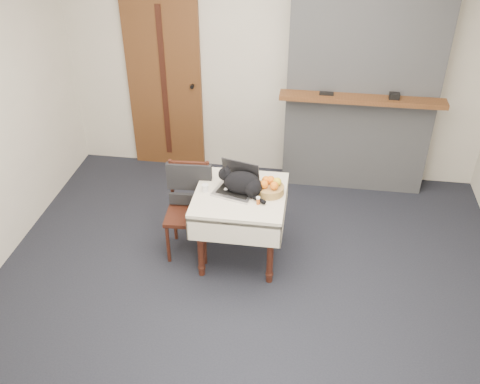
% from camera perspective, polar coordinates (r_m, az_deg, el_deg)
% --- Properties ---
extents(ground, '(4.50, 4.50, 0.00)m').
position_cam_1_polar(ground, '(4.70, 0.90, -10.01)').
color(ground, black).
rests_on(ground, ground).
extents(room_shell, '(4.52, 4.01, 2.61)m').
position_cam_1_polar(room_shell, '(4.13, 1.99, 12.66)').
color(room_shell, beige).
rests_on(room_shell, ground).
extents(door, '(0.82, 0.10, 2.00)m').
position_cam_1_polar(door, '(6.02, -8.04, 11.44)').
color(door, brown).
rests_on(door, ground).
extents(chimney, '(1.62, 0.48, 2.60)m').
position_cam_1_polar(chimney, '(5.59, 13.05, 12.42)').
color(chimney, gray).
rests_on(chimney, ground).
extents(side_table, '(0.78, 0.78, 0.70)m').
position_cam_1_polar(side_table, '(4.64, 0.03, -1.26)').
color(side_table, '#39150F').
rests_on(side_table, ground).
extents(laptop, '(0.40, 0.37, 0.25)m').
position_cam_1_polar(laptop, '(4.58, -0.33, 0.88)').
color(laptop, '#B7B7BC').
rests_on(laptop, side_table).
extents(cat, '(0.45, 0.30, 0.23)m').
position_cam_1_polar(cat, '(4.52, 0.32, 0.95)').
color(cat, black).
rests_on(cat, side_table).
extents(cream_jar, '(0.06, 0.06, 0.07)m').
position_cam_1_polar(cream_jar, '(4.59, -3.73, 0.42)').
color(cream_jar, silver).
rests_on(cream_jar, side_table).
extents(pill_bottle, '(0.03, 0.03, 0.07)m').
position_cam_1_polar(pill_bottle, '(4.42, 1.95, -0.91)').
color(pill_bottle, '#A94B14').
rests_on(pill_bottle, side_table).
extents(fruit_basket, '(0.24, 0.24, 0.14)m').
position_cam_1_polar(fruit_basket, '(4.56, 3.22, 0.50)').
color(fruit_basket, '#A07F40').
rests_on(fruit_basket, side_table).
extents(desk_clutter, '(0.11, 0.10, 0.01)m').
position_cam_1_polar(desk_clutter, '(4.62, 2.46, 0.25)').
color(desk_clutter, black).
rests_on(desk_clutter, side_table).
extents(chair, '(0.42, 0.41, 0.88)m').
position_cam_1_polar(chair, '(4.81, -5.47, -0.40)').
color(chair, '#39150F').
rests_on(chair, ground).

